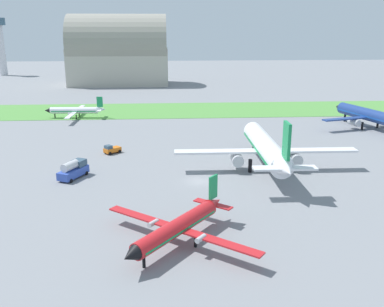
{
  "coord_description": "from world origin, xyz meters",
  "views": [
    {
      "loc": [
        -5.89,
        -71.92,
        26.25
      ],
      "look_at": [
        -0.64,
        7.65,
        3.0
      ],
      "focal_mm": 40.18,
      "sensor_mm": 36.0,
      "label": 1
    }
  ],
  "objects_px": {
    "airplane_taxiing_turboprop": "(75,110)",
    "control_tower": "(0,41)",
    "airplane_midfield_jet": "(266,148)",
    "fuel_truck_near_gate": "(73,169)",
    "airplane_foreground_turboprop": "(179,226)",
    "pushback_tug_midfield": "(112,149)",
    "airplane_parked_jet_far": "(369,115)"
  },
  "relations": [
    {
      "from": "airplane_taxiing_turboprop",
      "to": "control_tower",
      "type": "xyz_separation_m",
      "value": [
        -65.9,
        128.95,
        16.8
      ]
    },
    {
      "from": "airplane_midfield_jet",
      "to": "control_tower",
      "type": "xyz_separation_m",
      "value": [
        -112.04,
        182.22,
        14.73
      ]
    },
    {
      "from": "fuel_truck_near_gate",
      "to": "airplane_foreground_turboprop",
      "type": "bearing_deg",
      "value": -119.37
    },
    {
      "from": "airplane_midfield_jet",
      "to": "airplane_foreground_turboprop",
      "type": "xyz_separation_m",
      "value": [
        -17.67,
        -28.58,
        -1.92
      ]
    },
    {
      "from": "airplane_foreground_turboprop",
      "to": "airplane_midfield_jet",
      "type": "bearing_deg",
      "value": -173.02
    },
    {
      "from": "control_tower",
      "to": "fuel_truck_near_gate",
      "type": "bearing_deg",
      "value": -67.55
    },
    {
      "from": "control_tower",
      "to": "airplane_foreground_turboprop",
      "type": "bearing_deg",
      "value": -65.88
    },
    {
      "from": "pushback_tug_midfield",
      "to": "control_tower",
      "type": "height_order",
      "value": "control_tower"
    },
    {
      "from": "airplane_midfield_jet",
      "to": "control_tower",
      "type": "height_order",
      "value": "control_tower"
    },
    {
      "from": "airplane_parked_jet_far",
      "to": "airplane_foreground_turboprop",
      "type": "relative_size",
      "value": 1.49
    },
    {
      "from": "airplane_parked_jet_far",
      "to": "fuel_truck_near_gate",
      "type": "height_order",
      "value": "airplane_parked_jet_far"
    },
    {
      "from": "airplane_parked_jet_far",
      "to": "airplane_foreground_turboprop",
      "type": "bearing_deg",
      "value": 123.63
    },
    {
      "from": "airplane_foreground_turboprop",
      "to": "fuel_truck_near_gate",
      "type": "xyz_separation_m",
      "value": [
        -18.25,
        26.53,
        -0.95
      ]
    },
    {
      "from": "fuel_truck_near_gate",
      "to": "pushback_tug_midfield",
      "type": "xyz_separation_m",
      "value": [
        5.11,
        15.69,
        -0.67
      ]
    },
    {
      "from": "airplane_taxiing_turboprop",
      "to": "control_tower",
      "type": "bearing_deg",
      "value": -60.61
    },
    {
      "from": "fuel_truck_near_gate",
      "to": "control_tower",
      "type": "distance_m",
      "value": 200.14
    },
    {
      "from": "airplane_foreground_turboprop",
      "to": "airplane_parked_jet_far",
      "type": "bearing_deg",
      "value": 177.92
    },
    {
      "from": "airplane_parked_jet_far",
      "to": "airplane_foreground_turboprop",
      "type": "distance_m",
      "value": 82.63
    },
    {
      "from": "airplane_foreground_turboprop",
      "to": "control_tower",
      "type": "distance_m",
      "value": 231.55
    },
    {
      "from": "pushback_tug_midfield",
      "to": "airplane_taxiing_turboprop",
      "type": "bearing_deg",
      "value": -109.62
    },
    {
      "from": "airplane_taxiing_turboprop",
      "to": "fuel_truck_near_gate",
      "type": "bearing_deg",
      "value": 102.79
    },
    {
      "from": "fuel_truck_near_gate",
      "to": "pushback_tug_midfield",
      "type": "distance_m",
      "value": 16.51
    },
    {
      "from": "airplane_parked_jet_far",
      "to": "pushback_tug_midfield",
      "type": "bearing_deg",
      "value": 91.28
    },
    {
      "from": "airplane_parked_jet_far",
      "to": "airplane_taxiing_turboprop",
      "type": "bearing_deg",
      "value": 61.25
    },
    {
      "from": "airplane_taxiing_turboprop",
      "to": "pushback_tug_midfield",
      "type": "xyz_separation_m",
      "value": [
        15.32,
        -39.63,
        -1.47
      ]
    },
    {
      "from": "airplane_parked_jet_far",
      "to": "fuel_truck_near_gate",
      "type": "xyz_separation_m",
      "value": [
        -72.23,
        -36.03,
        -2.07
      ]
    },
    {
      "from": "airplane_parked_jet_far",
      "to": "airplane_foreground_turboprop",
      "type": "height_order",
      "value": "airplane_parked_jet_far"
    },
    {
      "from": "airplane_midfield_jet",
      "to": "fuel_truck_near_gate",
      "type": "distance_m",
      "value": 36.1
    },
    {
      "from": "airplane_parked_jet_far",
      "to": "control_tower",
      "type": "height_order",
      "value": "control_tower"
    },
    {
      "from": "airplane_foreground_turboprop",
      "to": "pushback_tug_midfield",
      "type": "height_order",
      "value": "airplane_foreground_turboprop"
    },
    {
      "from": "airplane_midfield_jet",
      "to": "fuel_truck_near_gate",
      "type": "xyz_separation_m",
      "value": [
        -35.92,
        -2.05,
        -2.87
      ]
    },
    {
      "from": "fuel_truck_near_gate",
      "to": "pushback_tug_midfield",
      "type": "bearing_deg",
      "value": 8.06
    }
  ]
}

